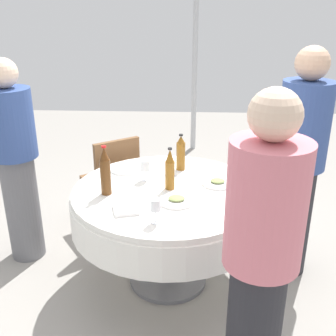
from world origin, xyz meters
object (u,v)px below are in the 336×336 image
object	(u,v)px
dining_table	(168,209)
chair_east	(113,176)
bottle_amber_rear	(170,170)
person_rear	(260,261)
bottle_brown_south	(105,172)
plate_front	(177,200)
person_south	(16,160)
wine_glass_outer	(156,206)
wine_glass_inner	(145,167)
plate_left	(218,183)
plate_north	(127,169)
bottle_amber_far	(181,153)
person_far	(299,163)

from	to	relation	value
dining_table	chair_east	distance (m)	0.88
dining_table	bottle_amber_rear	size ratio (longest dim) A/B	4.52
bottle_amber_rear	chair_east	size ratio (longest dim) A/B	0.34
dining_table	person_rear	bearing A→B (deg)	115.52
dining_table	bottle_brown_south	xyz separation A→B (m)	(0.40, 0.09, 0.31)
plate_front	person_south	size ratio (longest dim) A/B	0.15
dining_table	wine_glass_outer	distance (m)	0.52
dining_table	plate_front	xyz separation A→B (m)	(-0.06, 0.19, 0.16)
bottle_brown_south	bottle_amber_rear	size ratio (longest dim) A/B	1.14
plate_front	chair_east	bearing A→B (deg)	-57.59
wine_glass_outer	person_south	xyz separation A→B (m)	(1.10, -0.74, -0.03)
bottle_brown_south	dining_table	bearing A→B (deg)	-167.22
dining_table	person_rear	size ratio (longest dim) A/B	0.82
wine_glass_inner	person_rear	xyz separation A→B (m)	(-0.62, 1.10, 0.00)
wine_glass_outer	plate_front	bearing A→B (deg)	-112.73
dining_table	plate_left	size ratio (longest dim) A/B	6.11
plate_left	plate_north	world-z (taller)	plate_left
bottle_brown_south	plate_north	distance (m)	0.45
dining_table	chair_east	size ratio (longest dim) A/B	1.52
plate_left	wine_glass_inner	bearing A→B (deg)	-5.38
plate_left	person_rear	size ratio (longest dim) A/B	0.13
wine_glass_inner	plate_north	distance (m)	0.26
person_rear	wine_glass_inner	bearing A→B (deg)	-85.86
bottle_amber_far	plate_front	xyz separation A→B (m)	(0.01, 0.54, -0.12)
wine_glass_outer	plate_left	bearing A→B (deg)	-125.20
bottle_amber_far	person_rear	size ratio (longest dim) A/B	0.17
bottle_amber_far	bottle_amber_rear	bearing A→B (deg)	79.28
bottle_brown_south	bottle_amber_far	distance (m)	0.65
plate_left	person_rear	xyz separation A→B (m)	(-0.12, 1.05, 0.10)
dining_table	wine_glass_outer	size ratio (longest dim) A/B	8.90
plate_left	chair_east	bearing A→B (deg)	-36.06
wine_glass_outer	person_south	distance (m)	1.32
bottle_amber_far	plate_left	bearing A→B (deg)	135.00
plate_front	plate_north	size ratio (longest dim) A/B	0.94
plate_left	person_rear	bearing A→B (deg)	96.40
wine_glass_outer	person_far	world-z (taller)	person_far
person_south	dining_table	bearing A→B (deg)	-90.00
person_south	person_rear	xyz separation A→B (m)	(-1.60, 1.24, 0.03)
plate_north	person_south	size ratio (longest dim) A/B	0.16
dining_table	plate_north	distance (m)	0.49
bottle_brown_south	person_far	bearing A→B (deg)	-167.71
wine_glass_inner	dining_table	bearing A→B (deg)	139.99
plate_front	plate_north	xyz separation A→B (m)	(0.39, -0.52, -0.00)
wine_glass_outer	bottle_brown_south	bearing A→B (deg)	-45.90
wine_glass_outer	plate_north	size ratio (longest dim) A/B	0.60
person_far	person_rear	bearing A→B (deg)	-33.50
bottle_amber_far	person_south	distance (m)	1.23
person_far	plate_north	bearing A→B (deg)	-108.16
plate_north	person_far	size ratio (longest dim) A/B	0.15
dining_table	chair_east	xyz separation A→B (m)	(0.51, -0.71, -0.07)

